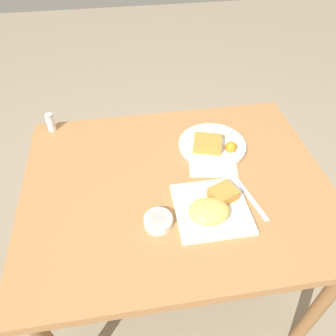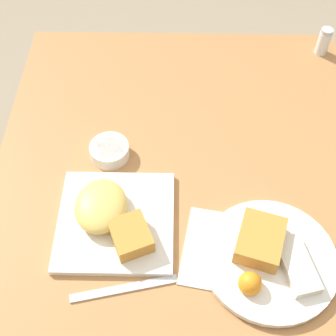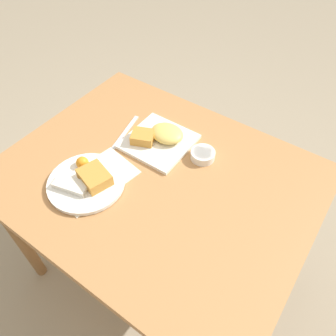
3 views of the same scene
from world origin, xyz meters
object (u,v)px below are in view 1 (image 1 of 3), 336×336
Objects in this scene: sauce_ramekin at (158,221)px; salt_shaker at (51,123)px; plate_oval_far at (212,144)px; butter_knife at (251,198)px; plate_square_near at (212,207)px.

salt_shaker reaches higher than sauce_ramekin.
plate_oval_far is 0.28m from butter_knife.
salt_shaker reaches higher than butter_knife.
salt_shaker is 0.85m from butter_knife.
salt_shaker is at bearing 161.09° from plate_oval_far.
plate_square_near reaches higher than butter_knife.
butter_knife is at bearing 9.82° from sauce_ramekin.
sauce_ramekin is 1.17× the size of salt_shaker.
sauce_ramekin is at bearing -172.90° from plate_square_near.
plate_square_near is 0.18m from sauce_ramekin.
plate_square_near is at bearing 7.10° from sauce_ramekin.
plate_square_near reaches higher than plate_oval_far.
sauce_ramekin reaches higher than butter_knife.
plate_square_near is 0.90× the size of plate_oval_far.
plate_oval_far is (0.08, 0.31, -0.00)m from plate_square_near.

